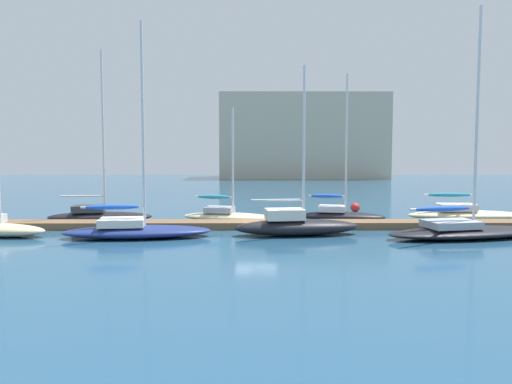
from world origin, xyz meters
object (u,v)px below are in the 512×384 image
object	(u,v)px
sailboat_5	(340,213)
sailboat_7	(466,213)
sailboat_1	(99,214)
sailboat_2	(135,228)
sailboat_4	(296,225)
harbor_building_distant	(303,136)
sailboat_6	(464,229)
sailboat_3	(227,215)
mooring_buoy_red	(355,208)

from	to	relation	value
sailboat_5	sailboat_7	size ratio (longest dim) A/B	0.93
sailboat_1	sailboat_2	world-z (taller)	sailboat_2
sailboat_7	sailboat_1	bearing A→B (deg)	-175.70
sailboat_4	harbor_building_distant	xyz separation A→B (m)	(5.63, 54.43, 5.91)
sailboat_2	sailboat_5	size ratio (longest dim) A/B	1.19
sailboat_2	harbor_building_distant	bearing A→B (deg)	69.49
sailboat_6	sailboat_3	bearing A→B (deg)	142.09
sailboat_2	sailboat_5	distance (m)	13.63
harbor_building_distant	sailboat_7	bearing A→B (deg)	-82.78
sailboat_3	mooring_buoy_red	bearing A→B (deg)	39.08
sailboat_3	mooring_buoy_red	xyz separation A→B (m)	(9.32, 4.74, -0.10)
sailboat_3	sailboat_4	xyz separation A→B (m)	(4.03, -5.46, 0.15)
sailboat_4	harbor_building_distant	world-z (taller)	harbor_building_distant
sailboat_3	sailboat_6	distance (m)	14.44
sailboat_5	mooring_buoy_red	xyz separation A→B (m)	(1.92, 4.53, -0.16)
sailboat_1	sailboat_2	size ratio (longest dim) A/B	0.96
sailboat_2	sailboat_7	distance (m)	21.47
sailboat_1	sailboat_4	bearing A→B (deg)	-27.43
sailboat_1	sailboat_7	bearing A→B (deg)	-3.22
mooring_buoy_red	sailboat_7	bearing A→B (deg)	-34.23
mooring_buoy_red	sailboat_4	bearing A→B (deg)	-117.38
sailboat_4	sailboat_7	distance (m)	13.13
mooring_buoy_red	sailboat_6	bearing A→B (deg)	-71.97
sailboat_5	sailboat_1	bearing A→B (deg)	-166.07
sailboat_1	sailboat_2	distance (m)	6.93
sailboat_2	sailboat_4	size ratio (longest dim) A/B	1.23
sailboat_3	sailboat_4	size ratio (longest dim) A/B	0.80
sailboat_4	sailboat_5	distance (m)	6.59
sailboat_1	sailboat_3	size ratio (longest dim) A/B	1.48
sailboat_1	mooring_buoy_red	xyz separation A→B (m)	(17.60, 5.03, -0.16)
sailboat_2	sailboat_5	bearing A→B (deg)	22.00
sailboat_5	sailboat_3	bearing A→B (deg)	-166.27
sailboat_6	harbor_building_distant	bearing A→B (deg)	81.81
sailboat_3	sailboat_7	world-z (taller)	sailboat_7
sailboat_2	sailboat_3	size ratio (longest dim) A/B	1.55
sailboat_1	sailboat_7	size ratio (longest dim) A/B	1.07
sailboat_2	harbor_building_distant	size ratio (longest dim) A/B	0.44
sailboat_3	harbor_building_distant	distance (m)	50.28
sailboat_5	sailboat_7	xyz separation A→B (m)	(8.43, 0.10, 0.00)
sailboat_6	sailboat_7	distance (m)	7.31
sailboat_4	harbor_building_distant	size ratio (longest dim) A/B	0.36
sailboat_6	harbor_building_distant	xyz separation A→B (m)	(-3.28, 55.38, 6.02)
sailboat_7	harbor_building_distant	distance (m)	49.41
sailboat_6	sailboat_1	bearing A→B (deg)	152.34
sailboat_2	mooring_buoy_red	distance (m)	17.72
sailboat_4	sailboat_1	bearing A→B (deg)	150.77
sailboat_1	sailboat_3	distance (m)	8.29
sailboat_6	mooring_buoy_red	bearing A→B (deg)	96.45
sailboat_2	sailboat_7	world-z (taller)	sailboat_2
sailboat_4	sailboat_6	distance (m)	8.96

